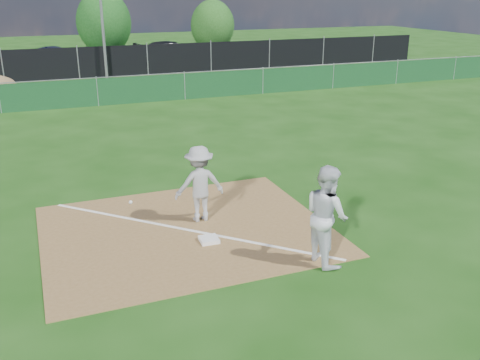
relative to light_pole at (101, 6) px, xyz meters
name	(u,v)px	position (x,y,z in m)	size (l,w,h in m)	color
ground	(117,132)	(-1.50, -12.70, -4.00)	(90.00, 90.00, 0.00)	#16430E
infield_dirt	(186,230)	(-1.50, -21.70, -3.99)	(6.00, 5.00, 0.02)	brown
foul_line	(186,229)	(-1.50, -21.70, -3.98)	(0.08, 7.00, 0.01)	white
green_fence	(97,92)	(-1.50, -7.70, -3.40)	(44.00, 0.05, 1.20)	#103C1C
black_fence	(78,63)	(-1.50, 0.30, -3.10)	(46.00, 0.04, 1.80)	black
parking_lot	(72,68)	(-1.50, 5.30, -4.00)	(46.00, 9.00, 0.01)	black
light_pole	(101,6)	(0.00, 0.00, 0.00)	(0.16, 0.16, 8.00)	slate
first_base	(209,240)	(-1.21, -22.42, -3.94)	(0.38, 0.38, 0.08)	white
play_at_first	(199,184)	(-1.05, -21.30, -3.12)	(2.18, 0.67, 1.72)	#ACACAF
runner	(327,215)	(0.59, -24.00, -3.03)	(0.94, 0.73, 1.93)	silver
car_mid	(59,58)	(-2.25, 4.84, -3.29)	(1.48, 4.24, 1.40)	black
car_right	(171,52)	(5.31, 5.45, -3.26)	(2.04, 5.02, 1.46)	black
tree_mid	(104,22)	(1.58, 10.95, -1.51)	(4.08, 4.08, 4.84)	#382316
tree_right	(213,26)	(9.97, 10.11, -1.88)	(3.48, 3.48, 4.12)	#382316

